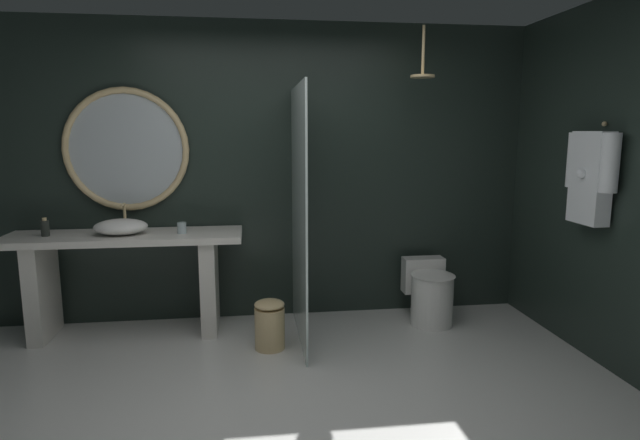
% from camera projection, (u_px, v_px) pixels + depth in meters
% --- Properties ---
extents(ground_plane, '(5.76, 5.76, 0.00)m').
position_uv_depth(ground_plane, '(287.00, 423.00, 3.03)').
color(ground_plane, silver).
extents(back_wall_panel, '(4.80, 0.10, 2.60)m').
position_uv_depth(back_wall_panel, '(270.00, 173.00, 4.67)').
color(back_wall_panel, '#1E2823').
rests_on(back_wall_panel, ground_plane).
extents(side_wall_right, '(0.10, 2.47, 2.60)m').
position_uv_depth(side_wall_right, '(596.00, 182.00, 3.86)').
color(side_wall_right, '#1E2823').
rests_on(side_wall_right, ground_plane).
extents(vanity_counter, '(1.88, 0.55, 0.85)m').
position_uv_depth(vanity_counter, '(126.00, 268.00, 4.30)').
color(vanity_counter, silver).
rests_on(vanity_counter, ground_plane).
extents(vessel_sink, '(0.42, 0.35, 0.24)m').
position_uv_depth(vessel_sink, '(121.00, 227.00, 4.22)').
color(vessel_sink, white).
rests_on(vessel_sink, vanity_counter).
extents(tumbler_cup, '(0.07, 0.07, 0.09)m').
position_uv_depth(tumbler_cup, '(182.00, 228.00, 4.26)').
color(tumbler_cup, silver).
rests_on(tumbler_cup, vanity_counter).
extents(soap_dispenser, '(0.06, 0.06, 0.15)m').
position_uv_depth(soap_dispenser, '(45.00, 228.00, 4.15)').
color(soap_dispenser, '#282D28').
rests_on(soap_dispenser, vanity_counter).
extents(round_wall_mirror, '(1.03, 0.06, 1.03)m').
position_uv_depth(round_wall_mirror, '(126.00, 150.00, 4.39)').
color(round_wall_mirror, '#D6B77F').
extents(shower_glass_panel, '(0.02, 1.14, 2.02)m').
position_uv_depth(shower_glass_panel, '(299.00, 216.00, 4.14)').
color(shower_glass_panel, silver).
rests_on(shower_glass_panel, ground_plane).
extents(rain_shower_head, '(0.20, 0.20, 0.41)m').
position_uv_depth(rain_shower_head, '(423.00, 71.00, 4.22)').
color(rain_shower_head, '#D6B77F').
extents(hanging_bathrobe, '(0.20, 0.50, 0.72)m').
position_uv_depth(hanging_bathrobe, '(591.00, 173.00, 3.70)').
color(hanging_bathrobe, '#D6B77F').
extents(toilet, '(0.38, 0.54, 0.54)m').
position_uv_depth(toilet, '(430.00, 293.00, 4.60)').
color(toilet, white).
rests_on(toilet, ground_plane).
extents(waste_bin, '(0.23, 0.23, 0.39)m').
position_uv_depth(waste_bin, '(270.00, 324.00, 4.05)').
color(waste_bin, '#D6B77F').
rests_on(waste_bin, ground_plane).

